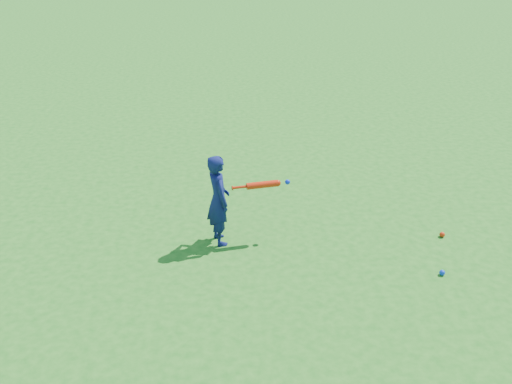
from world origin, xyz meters
TOP-DOWN VIEW (x-y plane):
  - ground at (0.00, 0.00)m, footprint 80.00×80.00m
  - child at (-0.65, -0.11)m, footprint 0.41×0.51m
  - ground_ball_red at (2.35, -0.15)m, footprint 0.07×0.07m
  - ground_ball_blue at (2.03, -1.05)m, footprint 0.07×0.07m
  - bat_swing at (-0.05, -0.03)m, footprint 0.77×0.21m

SIDE VIEW (x-z plane):
  - ground at x=0.00m, z-range 0.00..0.00m
  - ground_ball_blue at x=2.03m, z-range 0.00..0.07m
  - ground_ball_red at x=2.35m, z-range 0.00..0.07m
  - child at x=-0.65m, z-range 0.00..1.22m
  - bat_swing at x=-0.05m, z-range 0.74..0.83m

